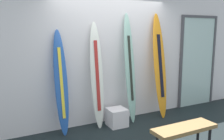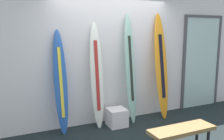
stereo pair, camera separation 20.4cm
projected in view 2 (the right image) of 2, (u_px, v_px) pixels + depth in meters
name	position (u px, v px, depth m)	size (l,w,h in m)	color
wall_back	(110.00, 54.00, 4.88)	(7.20, 0.20, 2.80)	silver
surfboard_cobalt	(61.00, 83.00, 4.24)	(0.25, 0.34, 1.90)	#2656AD
surfboard_ivory	(97.00, 77.00, 4.52)	(0.26, 0.30, 2.04)	silver
surfboard_seafoam	(130.00, 69.00, 4.77)	(0.23, 0.37, 2.24)	#8DBDAE
surfboard_sunset	(161.00, 66.00, 5.04)	(0.31, 0.45, 2.25)	orange
display_block_left	(117.00, 117.00, 4.67)	(0.36, 0.36, 0.35)	white
glass_door	(201.00, 60.00, 5.79)	(1.15, 0.06, 2.24)	silver
bench	(182.00, 132.00, 3.47)	(1.04, 0.33, 0.46)	olive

